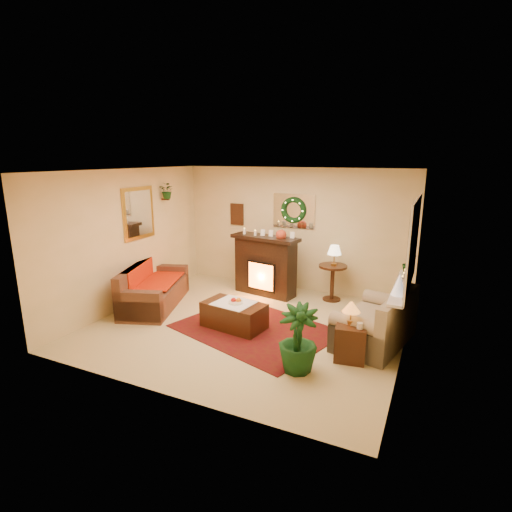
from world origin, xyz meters
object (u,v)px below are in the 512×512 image
at_px(coffee_table, 234,316).
at_px(loveseat, 375,317).
at_px(sofa, 155,284).
at_px(fireplace, 265,269).
at_px(side_table_round, 332,284).
at_px(end_table_square, 351,341).

bearing_deg(coffee_table, loveseat, 18.51).
height_order(sofa, fireplace, fireplace).
relative_size(sofa, side_table_round, 2.59).
height_order(end_table_square, coffee_table, end_table_square).
distance_m(sofa, side_table_round, 3.49).
xyz_separation_m(loveseat, coffee_table, (-2.23, -0.42, -0.21)).
relative_size(loveseat, end_table_square, 2.81).
relative_size(sofa, end_table_square, 3.62).
relative_size(loveseat, coffee_table, 1.41).
bearing_deg(side_table_round, coffee_table, -119.66).
bearing_deg(loveseat, fireplace, 163.41).
bearing_deg(end_table_square, fireplace, 137.36).
relative_size(sofa, loveseat, 1.29).
xyz_separation_m(fireplace, end_table_square, (2.22, -2.04, -0.28)).
height_order(loveseat, side_table_round, loveseat).
bearing_deg(coffee_table, sofa, 179.52).
bearing_deg(end_table_square, sofa, 172.27).
bearing_deg(loveseat, side_table_round, 136.77).
height_order(fireplace, end_table_square, fireplace).
distance_m(fireplace, side_table_round, 1.40).
height_order(sofa, end_table_square, sofa).
relative_size(fireplace, end_table_square, 2.46).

